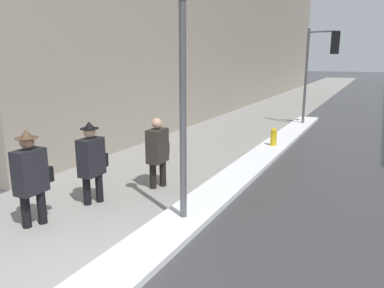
# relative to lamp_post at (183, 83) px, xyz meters

# --- Properties ---
(ground_plane) EXTENTS (160.00, 160.00, 0.00)m
(ground_plane) POSITION_rel_lamp_post_xyz_m (-0.27, -2.33, -2.52)
(ground_plane) COLOR #38383A
(sidewalk_slab) EXTENTS (4.00, 80.00, 0.01)m
(sidewalk_slab) POSITION_rel_lamp_post_xyz_m (-2.27, 12.67, -2.52)
(sidewalk_slab) COLOR gray
(sidewalk_slab) RESTS_ON ground
(snow_bank_curb) EXTENTS (0.89, 16.84, 0.11)m
(snow_bank_curb) POSITION_rel_lamp_post_xyz_m (-0.00, 4.57, -2.47)
(snow_bank_curb) COLOR white
(snow_bank_curb) RESTS_ON ground
(lamp_post) EXTENTS (0.28, 0.28, 4.13)m
(lamp_post) POSITION_rel_lamp_post_xyz_m (0.00, 0.00, 0.00)
(lamp_post) COLOR #515156
(lamp_post) RESTS_ON ground
(traffic_light_near) EXTENTS (1.31, 0.33, 4.11)m
(traffic_light_near) POSITION_rel_lamp_post_xyz_m (0.70, 11.07, 0.45)
(traffic_light_near) COLOR #515156
(traffic_light_near) RESTS_ON ground
(pedestrian_in_fedora) EXTENTS (0.37, 0.75, 1.76)m
(pedestrian_in_fedora) POSITION_rel_lamp_post_xyz_m (-2.30, -1.31, -1.57)
(pedestrian_in_fedora) COLOR black
(pedestrian_in_fedora) RESTS_ON ground
(pedestrian_with_shoulder_bag) EXTENTS (0.37, 0.74, 1.72)m
(pedestrian_with_shoulder_bag) POSITION_rel_lamp_post_xyz_m (-2.07, -0.03, -1.59)
(pedestrian_with_shoulder_bag) COLOR black
(pedestrian_with_shoulder_bag) RESTS_ON ground
(pedestrian_nearside) EXTENTS (0.32, 0.74, 1.63)m
(pedestrian_nearside) POSITION_rel_lamp_post_xyz_m (-1.40, 1.40, -1.62)
(pedestrian_nearside) COLOR black
(pedestrian_nearside) RESTS_ON ground
(fire_hydrant) EXTENTS (0.20, 0.20, 0.70)m
(fire_hydrant) POSITION_rel_lamp_post_xyz_m (0.01, 6.27, -2.18)
(fire_hydrant) COLOR gold
(fire_hydrant) RESTS_ON ground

